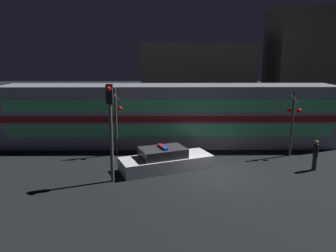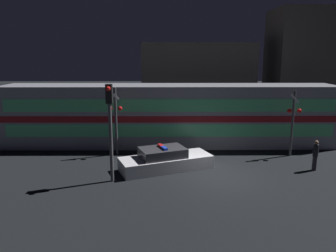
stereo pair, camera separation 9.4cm
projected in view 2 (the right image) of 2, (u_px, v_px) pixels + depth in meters
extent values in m
plane|color=black|center=(218.00, 176.00, 16.68)|extent=(120.00, 120.00, 0.00)
cube|color=gray|center=(170.00, 115.00, 22.21)|extent=(22.06, 2.97, 4.08)
cube|color=maroon|center=(170.00, 119.00, 20.75)|extent=(21.62, 0.03, 0.41)
cube|color=#59D88C|center=(170.00, 131.00, 20.91)|extent=(20.96, 0.02, 0.82)
cube|color=#59D88C|center=(170.00, 105.00, 20.56)|extent=(20.96, 0.02, 0.82)
cube|color=silver|center=(166.00, 163.00, 17.64)|extent=(5.22, 3.43, 0.71)
cube|color=#333338|center=(163.00, 153.00, 17.44)|extent=(2.76, 2.30, 0.50)
cube|color=blue|center=(164.00, 148.00, 17.14)|extent=(0.38, 0.56, 0.12)
cube|color=red|center=(161.00, 146.00, 17.61)|extent=(0.38, 0.56, 0.12)
cylinder|color=#2D2833|center=(314.00, 163.00, 17.46)|extent=(0.24, 0.24, 0.78)
cylinder|color=black|center=(316.00, 150.00, 17.31)|extent=(0.28, 0.28, 0.65)
sphere|color=#8C664C|center=(317.00, 142.00, 17.21)|extent=(0.21, 0.21, 0.21)
cylinder|color=#4C4C51|center=(292.00, 124.00, 19.65)|extent=(0.14, 0.14, 4.01)
sphere|color=red|center=(289.00, 111.00, 19.33)|extent=(0.27, 0.27, 0.27)
sphere|color=red|center=(299.00, 111.00, 19.34)|extent=(0.27, 0.27, 0.27)
cube|color=white|center=(295.00, 99.00, 19.24)|extent=(0.58, 0.03, 0.58)
cylinder|color=#4C4C51|center=(116.00, 122.00, 19.89)|extent=(0.14, 0.14, 4.16)
sphere|color=red|center=(110.00, 108.00, 19.56)|extent=(0.27, 0.27, 0.27)
sphere|color=red|center=(120.00, 108.00, 19.56)|extent=(0.27, 0.27, 0.27)
cube|color=white|center=(115.00, 96.00, 19.46)|extent=(0.58, 0.03, 0.58)
cylinder|color=#4C4C51|center=(111.00, 143.00, 15.65)|extent=(0.17, 0.17, 3.84)
cube|color=black|center=(109.00, 94.00, 15.14)|extent=(0.30, 0.30, 0.90)
sphere|color=red|center=(108.00, 89.00, 14.89)|extent=(0.23, 0.23, 0.23)
cube|color=#47423D|center=(197.00, 83.00, 29.42)|extent=(9.75, 4.01, 7.03)
cube|color=#47423D|center=(336.00, 67.00, 29.26)|extent=(11.67, 5.18, 9.94)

